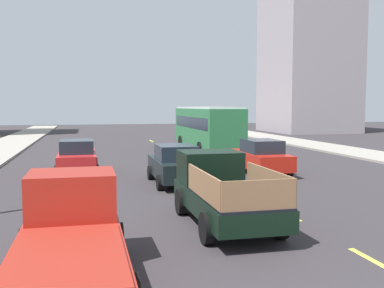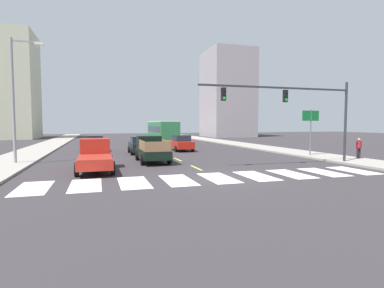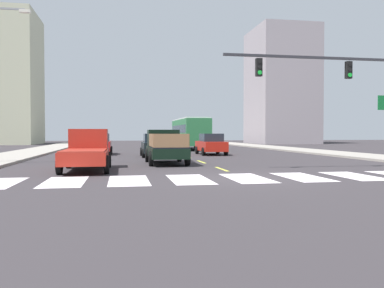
# 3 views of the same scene
# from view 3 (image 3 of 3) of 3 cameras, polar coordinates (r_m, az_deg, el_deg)

# --- Properties ---
(ground_plane) EXTENTS (160.00, 160.00, 0.00)m
(ground_plane) POSITION_cam_3_polar(r_m,az_deg,el_deg) (15.77, 7.86, -4.84)
(ground_plane) COLOR #342F32
(sidewalk_right) EXTENTS (3.81, 110.00, 0.15)m
(sidewalk_right) POSITION_cam_3_polar(r_m,az_deg,el_deg) (37.31, 17.91, -1.10)
(sidewalk_right) COLOR #9D9489
(sidewalk_right) RESTS_ON ground
(sidewalk_left) EXTENTS (3.81, 110.00, 0.15)m
(sidewalk_left) POSITION_cam_3_polar(r_m,az_deg,el_deg) (33.87, -23.45, -1.41)
(sidewalk_left) COLOR #9D9489
(sidewalk_left) RESTS_ON ground
(crosswalk_stripe_1) EXTENTS (1.46, 3.39, 0.01)m
(crosswalk_stripe_1) POSITION_cam_3_polar(r_m,az_deg,el_deg) (15.14, -17.71, -5.15)
(crosswalk_stripe_1) COLOR silver
(crosswalk_stripe_1) RESTS_ON ground
(crosswalk_stripe_2) EXTENTS (1.46, 3.39, 0.01)m
(crosswalk_stripe_2) POSITION_cam_3_polar(r_m,az_deg,el_deg) (15.01, -9.02, -5.16)
(crosswalk_stripe_2) COLOR silver
(crosswalk_stripe_2) RESTS_ON ground
(crosswalk_stripe_3) EXTENTS (1.46, 3.39, 0.01)m
(crosswalk_stripe_3) POSITION_cam_3_polar(r_m,az_deg,el_deg) (15.22, -0.37, -5.04)
(crosswalk_stripe_3) COLOR silver
(crosswalk_stripe_3) RESTS_ON ground
(crosswalk_stripe_4) EXTENTS (1.46, 3.39, 0.01)m
(crosswalk_stripe_4) POSITION_cam_3_polar(r_m,az_deg,el_deg) (15.77, 7.86, -4.83)
(crosswalk_stripe_4) COLOR silver
(crosswalk_stripe_4) RESTS_ON ground
(crosswalk_stripe_5) EXTENTS (1.46, 3.39, 0.01)m
(crosswalk_stripe_5) POSITION_cam_3_polar(r_m,az_deg,el_deg) (16.61, 15.39, -4.55)
(crosswalk_stripe_5) COLOR silver
(crosswalk_stripe_5) RESTS_ON ground
(crosswalk_stripe_6) EXTENTS (1.46, 3.39, 0.01)m
(crosswalk_stripe_6) POSITION_cam_3_polar(r_m,az_deg,el_deg) (17.70, 22.08, -4.23)
(crosswalk_stripe_6) COLOR silver
(crosswalk_stripe_6) RESTS_ON ground
(lane_dash_0) EXTENTS (0.16, 2.40, 0.01)m
(lane_dash_0) POSITION_cam_3_polar(r_m,az_deg,el_deg) (19.59, 4.25, -3.58)
(lane_dash_0) COLOR #D2D443
(lane_dash_0) RESTS_ON ground
(lane_dash_1) EXTENTS (0.16, 2.40, 0.01)m
(lane_dash_1) POSITION_cam_3_polar(r_m,az_deg,el_deg) (24.45, 1.34, -2.55)
(lane_dash_1) COLOR #D2D443
(lane_dash_1) RESTS_ON ground
(lane_dash_2) EXTENTS (0.16, 2.40, 0.01)m
(lane_dash_2) POSITION_cam_3_polar(r_m,az_deg,el_deg) (29.36, -0.59, -1.86)
(lane_dash_2) COLOR #D2D443
(lane_dash_2) RESTS_ON ground
(lane_dash_3) EXTENTS (0.16, 2.40, 0.01)m
(lane_dash_3) POSITION_cam_3_polar(r_m,az_deg,el_deg) (34.29, -1.97, -1.37)
(lane_dash_3) COLOR #D2D443
(lane_dash_3) RESTS_ON ground
(lane_dash_4) EXTENTS (0.16, 2.40, 0.01)m
(lane_dash_4) POSITION_cam_3_polar(r_m,az_deg,el_deg) (39.24, -3.00, -1.00)
(lane_dash_4) COLOR #D2D443
(lane_dash_4) RESTS_ON ground
(lane_dash_5) EXTENTS (0.16, 2.40, 0.01)m
(lane_dash_5) POSITION_cam_3_polar(r_m,az_deg,el_deg) (44.20, -3.79, -0.72)
(lane_dash_5) COLOR #D2D443
(lane_dash_5) RESTS_ON ground
(lane_dash_6) EXTENTS (0.16, 2.40, 0.01)m
(lane_dash_6) POSITION_cam_3_polar(r_m,az_deg,el_deg) (49.17, -4.43, -0.49)
(lane_dash_6) COLOR #D2D443
(lane_dash_6) RESTS_ON ground
(lane_dash_7) EXTENTS (0.16, 2.40, 0.01)m
(lane_dash_7) POSITION_cam_3_polar(r_m,az_deg,el_deg) (54.15, -4.95, -0.30)
(lane_dash_7) COLOR #D2D443
(lane_dash_7) RESTS_ON ground
(pickup_stakebed) EXTENTS (2.18, 5.20, 1.96)m
(pickup_stakebed) POSITION_cam_3_polar(r_m,az_deg,el_deg) (23.37, -3.83, -0.45)
(pickup_stakebed) COLOR black
(pickup_stakebed) RESTS_ON ground
(pickup_dark) EXTENTS (2.18, 5.20, 1.96)m
(pickup_dark) POSITION_cam_3_polar(r_m,az_deg,el_deg) (19.73, -14.72, -0.91)
(pickup_dark) COLOR #A62318
(pickup_dark) RESTS_ON ground
(city_bus) EXTENTS (2.72, 10.80, 3.32)m
(city_bus) POSITION_cam_3_polar(r_m,az_deg,el_deg) (43.37, -0.32, 1.82)
(city_bus) COLOR #2C7442
(city_bus) RESTS_ON ground
(sedan_far) EXTENTS (2.02, 4.40, 1.72)m
(sedan_far) POSITION_cam_3_polar(r_m,az_deg,el_deg) (33.72, -13.05, -0.00)
(sedan_far) COLOR red
(sedan_far) RESTS_ON ground
(sedan_near_right) EXTENTS (2.02, 4.40, 1.72)m
(sedan_near_right) POSITION_cam_3_polar(r_m,az_deg,el_deg) (29.91, -5.34, -0.16)
(sedan_near_right) COLOR black
(sedan_near_right) RESTS_ON ground
(sedan_mid) EXTENTS (2.02, 4.40, 1.72)m
(sedan_mid) POSITION_cam_3_polar(r_m,az_deg,el_deg) (32.52, 2.72, -0.02)
(sedan_mid) COLOR red
(sedan_mid) RESTS_ON ground
(traffic_signal_gantry) EXTENTS (11.61, 0.27, 6.00)m
(traffic_signal_gantry) POSITION_cam_3_polar(r_m,az_deg,el_deg) (21.98, 24.33, 8.05)
(traffic_signal_gantry) COLOR #2D2D33
(traffic_signal_gantry) RESTS_ON ground
(tower_tall_centre) EXTENTS (8.87, 11.27, 20.64)m
(tower_tall_centre) POSITION_cam_3_polar(r_m,az_deg,el_deg) (70.40, -24.67, 8.40)
(tower_tall_centre) COLOR beige
(tower_tall_centre) RESTS_ON ground
(block_mid_left) EXTENTS (9.76, 11.34, 19.47)m
(block_mid_left) POSITION_cam_3_polar(r_m,az_deg,el_deg) (70.82, 12.56, 7.99)
(block_mid_left) COLOR #9D9298
(block_mid_left) RESTS_ON ground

